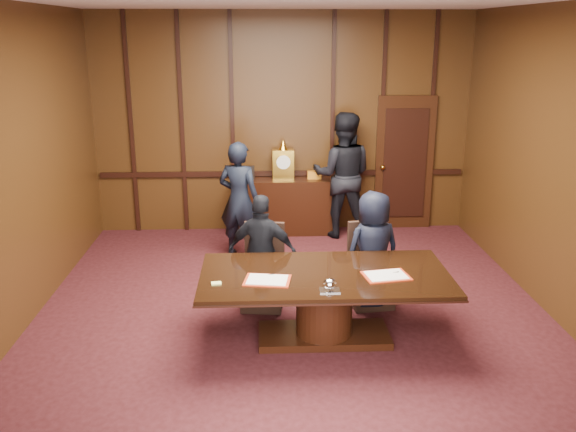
# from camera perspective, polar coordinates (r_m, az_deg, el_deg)

# --- Properties ---
(room) EXTENTS (7.00, 7.04, 3.50)m
(room) POSITION_cam_1_polar(r_m,az_deg,el_deg) (6.58, 1.13, 4.09)
(room) COLOR black
(room) RESTS_ON ground
(sideboard) EXTENTS (1.60, 0.45, 1.54)m
(sideboard) POSITION_cam_1_polar(r_m,az_deg,el_deg) (9.90, -0.44, 1.13)
(sideboard) COLOR black
(sideboard) RESTS_ON ground
(conference_table) EXTENTS (2.62, 1.32, 0.76)m
(conference_table) POSITION_cam_1_polar(r_m,az_deg,el_deg) (6.50, 3.43, -7.41)
(conference_table) COLOR black
(conference_table) RESTS_ON ground
(folder_left) EXTENTS (0.50, 0.40, 0.02)m
(folder_left) POSITION_cam_1_polar(r_m,az_deg,el_deg) (6.20, -1.95, -6.02)
(folder_left) COLOR #B52C10
(folder_left) RESTS_ON conference_table
(folder_right) EXTENTS (0.51, 0.40, 0.02)m
(folder_right) POSITION_cam_1_polar(r_m,az_deg,el_deg) (6.38, 9.17, -5.53)
(folder_right) COLOR #B52C10
(folder_right) RESTS_ON conference_table
(inkstand) EXTENTS (0.20, 0.14, 0.12)m
(inkstand) POSITION_cam_1_polar(r_m,az_deg,el_deg) (5.96, 3.93, -6.52)
(inkstand) COLOR white
(inkstand) RESTS_ON conference_table
(notepad) EXTENTS (0.11, 0.08, 0.01)m
(notepad) POSITION_cam_1_polar(r_m,az_deg,el_deg) (6.17, -6.72, -6.27)
(notepad) COLOR #FBFF7C
(notepad) RESTS_ON conference_table
(chair_left) EXTENTS (0.54, 0.54, 0.99)m
(chair_left) POSITION_cam_1_polar(r_m,az_deg,el_deg) (7.35, -2.35, -6.23)
(chair_left) COLOR black
(chair_left) RESTS_ON ground
(chair_right) EXTENTS (0.54, 0.54, 0.99)m
(chair_right) POSITION_cam_1_polar(r_m,az_deg,el_deg) (7.47, 7.68, -6.01)
(chair_right) COLOR black
(chair_right) RESTS_ON ground
(signatory_left) EXTENTS (0.87, 0.51, 1.40)m
(signatory_left) POSITION_cam_1_polar(r_m,az_deg,el_deg) (7.13, -2.41, -3.47)
(signatory_left) COLOR black
(signatory_left) RESTS_ON ground
(signatory_right) EXTENTS (0.80, 0.65, 1.42)m
(signatory_right) POSITION_cam_1_polar(r_m,az_deg,el_deg) (7.24, 7.94, -3.19)
(signatory_right) COLOR black
(signatory_right) RESTS_ON ground
(witness_left) EXTENTS (0.73, 0.61, 1.70)m
(witness_left) POSITION_cam_1_polar(r_m,az_deg,el_deg) (8.79, -4.59, 1.50)
(witness_left) COLOR black
(witness_left) RESTS_ON ground
(witness_right) EXTENTS (1.08, 0.91, 1.99)m
(witness_right) POSITION_cam_1_polar(r_m,az_deg,el_deg) (9.70, 5.13, 3.84)
(witness_right) COLOR black
(witness_right) RESTS_ON ground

